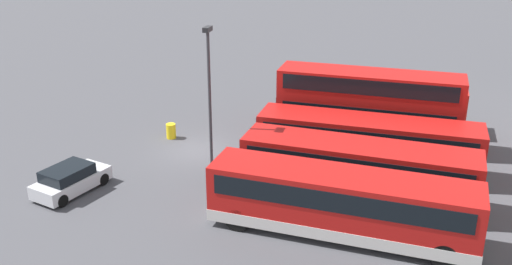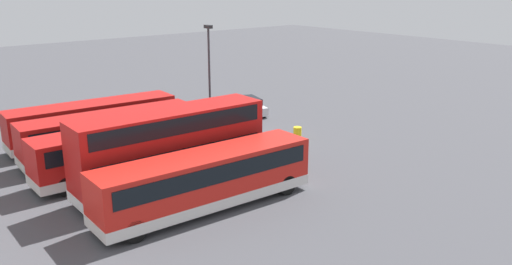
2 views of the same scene
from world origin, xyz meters
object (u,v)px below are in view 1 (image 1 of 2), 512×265
car_hatchback_silver (70,180)px  lamp_post_tall (210,94)px  bus_double_decker_second (368,106)px  bus_single_deck_third (367,142)px  bus_single_deck_fourth (358,169)px  bus_single_deck_fifth (341,202)px  bus_single_deck_near_end (372,102)px  waste_bin_yellow (171,131)px

car_hatchback_silver → lamp_post_tall: size_ratio=0.53×
bus_double_decker_second → lamp_post_tall: 10.65m
bus_single_deck_third → bus_single_deck_fourth: bearing=-2.8°
bus_single_deck_fifth → car_hatchback_silver: bearing=-92.3°
car_hatchback_silver → lamp_post_tall: bearing=117.7°
bus_single_deck_near_end → bus_single_deck_third: (7.20, 0.28, 0.00)m
lamp_post_tall → bus_double_decker_second: bearing=133.0°
bus_single_deck_near_end → waste_bin_yellow: bearing=-64.5°
car_hatchback_silver → bus_single_deck_near_end: bearing=134.6°
bus_single_deck_fourth → bus_double_decker_second: bearing=-178.9°
bus_double_decker_second → car_hatchback_silver: 17.60m
bus_single_deck_near_end → bus_double_decker_second: bus_double_decker_second is taller
bus_double_decker_second → waste_bin_yellow: bus_double_decker_second is taller
bus_single_deck_fifth → lamp_post_tall: 8.92m
bus_single_deck_near_end → bus_single_deck_third: size_ratio=0.98×
bus_single_deck_near_end → lamp_post_tall: (10.49, -7.63, 3.16)m
bus_single_deck_third → car_hatchback_silver: (6.67, -14.35, -0.92)m
bus_double_decker_second → lamp_post_tall: size_ratio=1.34×
bus_double_decker_second → lamp_post_tall: lamp_post_tall is taller
bus_single_deck_fourth → bus_single_deck_fifth: same height
car_hatchback_silver → lamp_post_tall: (-3.38, 6.44, 4.08)m
bus_single_deck_near_end → bus_single_deck_fifth: size_ratio=1.00×
bus_single_deck_fourth → lamp_post_tall: 8.36m
bus_single_deck_near_end → bus_single_deck_third: same height
bus_single_deck_near_end → bus_double_decker_second: (3.40, -0.04, 0.82)m
bus_single_deck_fourth → car_hatchback_silver: 14.52m
bus_single_deck_near_end → bus_single_deck_fourth: (10.85, 0.10, -0.00)m
bus_single_deck_fourth → lamp_post_tall: bearing=-92.7°
bus_single_deck_third → waste_bin_yellow: bearing=-96.8°
bus_single_deck_fourth → bus_single_deck_third: bearing=177.2°
bus_single_deck_fifth → car_hatchback_silver: bus_single_deck_fifth is taller
bus_single_deck_third → waste_bin_yellow: size_ratio=12.77×
bus_single_deck_fifth → waste_bin_yellow: 14.64m
car_hatchback_silver → waste_bin_yellow: 8.41m
bus_single_deck_fourth → bus_single_deck_fifth: size_ratio=0.98×
lamp_post_tall → waste_bin_yellow: bearing=-137.4°
car_hatchback_silver → bus_double_decker_second: bearing=126.7°
bus_single_deck_third → bus_single_deck_near_end: bearing=-177.8°
bus_single_deck_third → bus_single_deck_fourth: size_ratio=1.04×
bus_single_deck_third → car_hatchback_silver: 15.85m
bus_single_deck_near_end → waste_bin_yellow: (5.73, -12.00, -1.15)m
car_hatchback_silver → waste_bin_yellow: (-8.14, 2.07, -0.22)m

